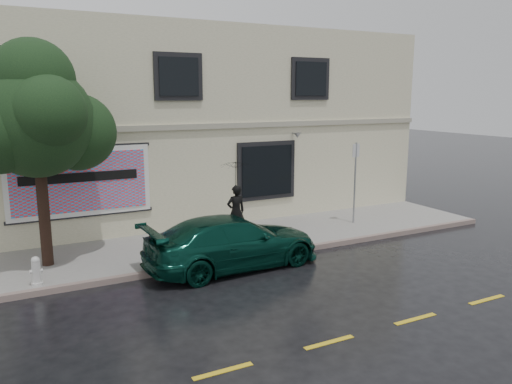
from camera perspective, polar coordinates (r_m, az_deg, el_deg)
name	(u,v)px	position (r m, az deg, el deg)	size (l,w,h in m)	color
ground	(248,282)	(12.74, -0.94, -10.26)	(90.00, 90.00, 0.00)	black
sidewalk	(201,245)	(15.54, -6.29, -6.07)	(20.00, 3.50, 0.15)	gray
curb	(224,262)	(13.99, -3.69, -7.97)	(20.00, 0.18, 0.16)	slate
road_marking	(329,342)	(10.00, 8.37, -16.63)	(19.00, 0.12, 0.01)	gold
building	(147,124)	(20.36, -12.35, 7.62)	(20.00, 8.12, 7.00)	beige
billboard	(80,182)	(15.91, -19.46, 1.09)	(4.30, 0.16, 2.20)	white
car	(233,242)	(13.59, -2.66, -5.73)	(2.15, 4.87, 1.42)	#083429
pedestrian	(236,212)	(15.76, -2.30, -2.27)	(0.62, 0.41, 1.70)	black
umbrella	(236,173)	(15.52, -2.34, 2.20)	(1.06, 1.06, 0.78)	black
street_tree	(36,122)	(13.95, -23.81, 7.35)	(2.89, 2.89, 5.28)	#301D15
fire_hydrant	(36,271)	(13.13, -23.82, -8.28)	(0.29, 0.27, 0.71)	beige
sign_pole	(355,176)	(17.81, 11.25, 1.84)	(0.35, 0.09, 2.86)	#909398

